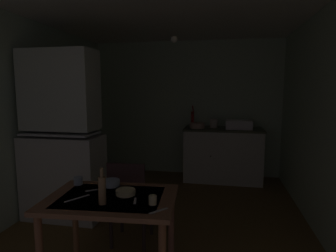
{
  "coord_description": "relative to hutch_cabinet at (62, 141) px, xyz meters",
  "views": [
    {
      "loc": [
        0.69,
        -3.25,
        1.61
      ],
      "look_at": [
        0.07,
        -0.06,
        1.19
      ],
      "focal_mm": 30.22,
      "sensor_mm": 36.0,
      "label": 1
    }
  ],
  "objects": [
    {
      "name": "teaspoon_near_bowl",
      "position": [
        0.86,
        -0.95,
        -0.22
      ],
      "size": [
        0.12,
        0.1,
        0.0
      ],
      "primitive_type": "cube",
      "rotation": [
        0.0,
        0.0,
        3.78
      ],
      "color": "beige",
      "rests_on": "dining_table"
    },
    {
      "name": "wall_left",
      "position": [
        -0.55,
        0.14,
        0.28
      ],
      "size": [
        0.1,
        4.2,
        2.49
      ],
      "primitive_type": "cube",
      "color": "#ADC5AD",
      "rests_on": "ground"
    },
    {
      "name": "hutch_cabinet",
      "position": [
        0.0,
        0.0,
        0.0
      ],
      "size": [
        0.96,
        0.48,
        2.07
      ],
      "color": "silver",
      "rests_on": "ground"
    },
    {
      "name": "mug_tall",
      "position": [
        0.66,
        -0.84,
        -0.19
      ],
      "size": [
        0.08,
        0.08,
        0.07
      ],
      "primitive_type": "cylinder",
      "color": "#9EB2C6",
      "rests_on": "dining_table"
    },
    {
      "name": "stoneware_crock",
      "position": [
        1.79,
        1.9,
        0.04
      ],
      "size": [
        0.14,
        0.14,
        0.16
      ],
      "primitive_type": "cylinder",
      "color": "beige",
      "rests_on": "counter_cabinet"
    },
    {
      "name": "dining_table",
      "position": [
        1.07,
        -1.06,
        -0.33
      ],
      "size": [
        1.08,
        0.79,
        0.75
      ],
      "color": "brown",
      "rests_on": "ground"
    },
    {
      "name": "hand_pump",
      "position": [
        1.41,
        1.91,
        0.13
      ],
      "size": [
        0.05,
        0.27,
        0.39
      ],
      "color": "#B21E19",
      "rests_on": "counter_cabinet"
    },
    {
      "name": "ceiling_slab",
      "position": [
        1.24,
        0.14,
        1.57
      ],
      "size": [
        3.58,
        4.2,
        0.1
      ],
      "primitive_type": "cube",
      "color": "silver"
    },
    {
      "name": "soup_bowl_small",
      "position": [
        0.97,
        -0.82,
        -0.19
      ],
      "size": [
        0.15,
        0.15,
        0.05
      ],
      "primitive_type": "cylinder",
      "color": "#9EB2C6",
      "rests_on": "dining_table"
    },
    {
      "name": "teaspoon_by_cup",
      "position": [
        1.28,
        -1.11,
        -0.22
      ],
      "size": [
        0.05,
        0.12,
        0.0
      ],
      "primitive_type": "cube",
      "rotation": [
        0.0,
        0.0,
        4.96
      ],
      "color": "beige",
      "rests_on": "dining_table"
    },
    {
      "name": "mug_dark",
      "position": [
        1.43,
        -1.15,
        -0.19
      ],
      "size": [
        0.06,
        0.06,
        0.07
      ],
      "primitive_type": "cylinder",
      "color": "beige",
      "rests_on": "dining_table"
    },
    {
      "name": "sink_basin",
      "position": [
        2.21,
        1.87,
        0.04
      ],
      "size": [
        0.44,
        0.34,
        0.15
      ],
      "color": "white",
      "rests_on": "counter_cabinet"
    },
    {
      "name": "glass_bottle",
      "position": [
        1.06,
        -1.21,
        -0.11
      ],
      "size": [
        0.06,
        0.06,
        0.28
      ],
      "color": "olive",
      "rests_on": "dining_table"
    },
    {
      "name": "ground_plane",
      "position": [
        1.24,
        0.14,
        -0.97
      ],
      "size": [
        5.1,
        5.1,
        0.0
      ],
      "primitive_type": "plane",
      "color": "brown"
    },
    {
      "name": "serving_bowl_wide",
      "position": [
        1.16,
        -0.99,
        -0.2
      ],
      "size": [
        0.16,
        0.16,
        0.04
      ],
      "primitive_type": "cylinder",
      "color": "beige",
      "rests_on": "dining_table"
    },
    {
      "name": "serving_spoon",
      "position": [
        1.5,
        -1.25,
        -0.22
      ],
      "size": [
        0.12,
        0.13,
        0.0
      ],
      "primitive_type": "cube",
      "rotation": [
        0.0,
        0.0,
        0.84
      ],
      "color": "beige",
      "rests_on": "dining_table"
    },
    {
      "name": "mixing_bowl_counter",
      "position": [
        1.5,
        1.82,
        0.01
      ],
      "size": [
        0.26,
        0.26,
        0.09
      ],
      "primitive_type": "cylinder",
      "color": "tan",
      "rests_on": "counter_cabinet"
    },
    {
      "name": "table_knife",
      "position": [
        0.82,
        -1.15,
        -0.22
      ],
      "size": [
        0.13,
        0.19,
        0.0
      ],
      "primitive_type": "cube",
      "rotation": [
        0.0,
        0.0,
        1.0
      ],
      "color": "silver",
      "rests_on": "dining_table"
    },
    {
      "name": "counter_cabinet",
      "position": [
        1.95,
        1.87,
        -0.5
      ],
      "size": [
        1.36,
        0.64,
        0.93
      ],
      "color": "silver",
      "rests_on": "ground"
    },
    {
      "name": "pendant_bulb",
      "position": [
        1.34,
        0.31,
        1.23
      ],
      "size": [
        0.08,
        0.08,
        0.08
      ],
      "primitive_type": "sphere",
      "color": "#F9EFCC"
    },
    {
      "name": "wall_back",
      "position": [
        1.24,
        2.24,
        0.28
      ],
      "size": [
        3.58,
        0.1,
        2.49
      ],
      "primitive_type": "cube",
      "color": "#B0C7AB",
      "rests_on": "ground"
    },
    {
      "name": "wall_right",
      "position": [
        3.03,
        0.14,
        0.28
      ],
      "size": [
        0.1,
        4.2,
        2.49
      ],
      "primitive_type": "cube",
      "color": "#B5CCAD",
      "rests_on": "ground"
    },
    {
      "name": "chair_far_side",
      "position": [
        1.02,
        -0.47,
        -0.49
      ],
      "size": [
        0.41,
        0.41,
        0.9
      ],
      "color": "#312522",
      "rests_on": "ground"
    }
  ]
}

